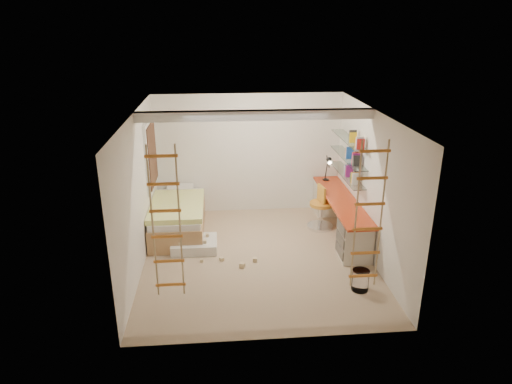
{
  "coord_description": "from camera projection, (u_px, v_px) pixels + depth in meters",
  "views": [
    {
      "loc": [
        -0.65,
        -7.24,
        3.98
      ],
      "look_at": [
        0.0,
        0.3,
        1.15
      ],
      "focal_mm": 32.0,
      "sensor_mm": 36.0,
      "label": 1
    }
  ],
  "objects": [
    {
      "name": "play_platform",
      "position": [
        192.0,
        241.0,
        8.48
      ],
      "size": [
        0.83,
        0.65,
        0.37
      ],
      "color": "silver",
      "rests_on": "floor"
    },
    {
      "name": "floor",
      "position": [
        257.0,
        258.0,
        8.2
      ],
      "size": [
        4.5,
        4.5,
        0.0
      ],
      "primitive_type": "plane",
      "color": "tan",
      "rests_on": "ground"
    },
    {
      "name": "window_blind",
      "position": [
        152.0,
        154.0,
        8.9
      ],
      "size": [
        0.02,
        1.0,
        1.2
      ],
      "primitive_type": "cube",
      "color": "#4C2D1E",
      "rests_on": "window_frame"
    },
    {
      "name": "toy_blocks",
      "position": [
        206.0,
        242.0,
        8.24
      ],
      "size": [
        1.39,
        0.94,
        0.64
      ],
      "color": "#CCB284",
      "rests_on": "floor"
    },
    {
      "name": "rope_ladder_right",
      "position": [
        369.0,
        217.0,
        6.14
      ],
      "size": [
        0.41,
        0.04,
        2.13
      ],
      "primitive_type": null,
      "color": "orange",
      "rests_on": "ceiling"
    },
    {
      "name": "ceiling_beam",
      "position": [
        256.0,
        115.0,
        7.6
      ],
      "size": [
        4.0,
        0.18,
        0.16
      ],
      "primitive_type": "cube",
      "color": "white",
      "rests_on": "ceiling"
    },
    {
      "name": "task_lamp",
      "position": [
        328.0,
        165.0,
        9.64
      ],
      "size": [
        0.14,
        0.36,
        0.57
      ],
      "color": "black",
      "rests_on": "desk"
    },
    {
      "name": "shelves",
      "position": [
        348.0,
        157.0,
        8.88
      ],
      "size": [
        0.25,
        1.8,
        0.71
      ],
      "color": "white",
      "rests_on": "wall_right"
    },
    {
      "name": "waste_bin",
      "position": [
        360.0,
        280.0,
        7.16
      ],
      "size": [
        0.27,
        0.27,
        0.34
      ],
      "primitive_type": "cylinder",
      "color": "white",
      "rests_on": "floor"
    },
    {
      "name": "swivel_chair",
      "position": [
        321.0,
        213.0,
        9.29
      ],
      "size": [
        0.61,
        0.61,
        0.9
      ],
      "color": "orange",
      "rests_on": "floor"
    },
    {
      "name": "bed",
      "position": [
        178.0,
        216.0,
        9.11
      ],
      "size": [
        1.02,
        2.0,
        0.69
      ],
      "color": "#AD7F51",
      "rests_on": "floor"
    },
    {
      "name": "desk",
      "position": [
        340.0,
        215.0,
        9.0
      ],
      "size": [
        0.56,
        2.8,
        0.75
      ],
      "color": "#C13916",
      "rests_on": "floor"
    },
    {
      "name": "window_frame",
      "position": [
        150.0,
        154.0,
        8.9
      ],
      "size": [
        0.06,
        1.15,
        1.35
      ],
      "primitive_type": "cube",
      "color": "white",
      "rests_on": "wall_left"
    },
    {
      "name": "rope_ladder_left",
      "position": [
        166.0,
        224.0,
        5.93
      ],
      "size": [
        0.41,
        0.04,
        2.13
      ],
      "primitive_type": null,
      "color": "orange",
      "rests_on": "ceiling"
    },
    {
      "name": "books",
      "position": [
        348.0,
        154.0,
        8.85
      ],
      "size": [
        0.14,
        0.64,
        0.92
      ],
      "color": "white",
      "rests_on": "shelves"
    }
  ]
}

